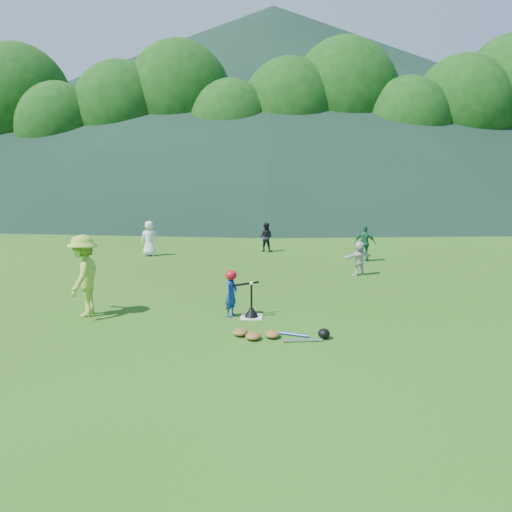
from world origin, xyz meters
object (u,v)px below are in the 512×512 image
(batting_tee, at_px, (251,312))
(equipment_pile, at_px, (272,334))
(home_plate, at_px, (251,317))
(adult_coach, at_px, (84,276))
(batter_child, at_px, (231,294))
(fielder_a, at_px, (149,239))
(fielder_c, at_px, (365,243))
(fielder_b, at_px, (266,237))
(fielder_d, at_px, (359,258))

(batting_tee, relative_size, equipment_pile, 0.38)
(home_plate, distance_m, adult_coach, 3.64)
(home_plate, height_order, batter_child, batter_child)
(fielder_a, xyz_separation_m, equipment_pile, (4.56, -9.12, -0.58))
(home_plate, xyz_separation_m, batting_tee, (0.00, 0.00, 0.12))
(batting_tee, distance_m, equipment_pile, 1.37)
(home_plate, relative_size, equipment_pile, 0.25)
(home_plate, bearing_deg, fielder_c, 62.87)
(fielder_b, xyz_separation_m, equipment_pile, (0.31, -10.31, -0.50))
(home_plate, height_order, adult_coach, adult_coach)
(home_plate, height_order, fielder_a, fielder_a)
(fielder_a, relative_size, equipment_pile, 0.71)
(home_plate, bearing_deg, fielder_d, 56.80)
(batter_child, bearing_deg, fielder_b, 19.14)
(home_plate, relative_size, fielder_d, 0.44)
(fielder_a, bearing_deg, adult_coach, 86.17)
(batting_tee, bearing_deg, batter_child, 168.73)
(batter_child, relative_size, batting_tee, 1.43)
(batter_child, xyz_separation_m, equipment_pile, (0.88, -1.38, -0.42))
(fielder_a, bearing_deg, fielder_b, -172.28)
(home_plate, distance_m, fielder_a, 8.86)
(adult_coach, distance_m, fielder_a, 7.82)
(adult_coach, distance_m, fielder_d, 7.97)
(batter_child, distance_m, fielder_b, 8.95)
(batting_tee, bearing_deg, fielder_a, 117.75)
(fielder_b, xyz_separation_m, batting_tee, (-0.13, -9.02, -0.44))
(batter_child, height_order, fielder_b, fielder_b)
(fielder_a, bearing_deg, fielder_c, 165.77)
(batter_child, xyz_separation_m, fielder_a, (-3.68, 7.73, 0.16))
(home_plate, relative_size, fielder_a, 0.35)
(fielder_b, bearing_deg, equipment_pile, 106.77)
(home_plate, bearing_deg, batter_child, 168.73)
(fielder_b, bearing_deg, fielder_a, 30.77)
(adult_coach, distance_m, fielder_b, 9.72)
(adult_coach, bearing_deg, fielder_a, -177.23)
(fielder_b, xyz_separation_m, fielder_c, (3.45, -2.03, 0.06))
(home_plate, xyz_separation_m, fielder_c, (3.58, 6.98, 0.61))
(fielder_c, distance_m, batting_tee, 7.86)
(fielder_c, xyz_separation_m, equipment_pile, (-3.13, -8.28, -0.56))
(batter_child, relative_size, adult_coach, 0.56)
(fielder_a, distance_m, equipment_pile, 10.21)
(fielder_a, bearing_deg, batting_tee, 109.72)
(fielder_d, bearing_deg, fielder_c, -128.93)
(batter_child, distance_m, fielder_d, 5.64)
(fielder_a, bearing_deg, home_plate, 109.72)
(home_plate, bearing_deg, fielder_a, 117.75)
(home_plate, relative_size, batter_child, 0.46)
(adult_coach, height_order, equipment_pile, adult_coach)
(batting_tee, bearing_deg, equipment_pile, -71.02)
(fielder_a, xyz_separation_m, batting_tee, (4.11, -7.82, -0.51))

